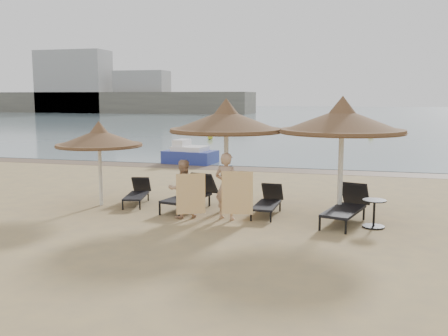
% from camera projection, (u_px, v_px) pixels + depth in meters
% --- Properties ---
extents(ground, '(160.00, 160.00, 0.00)m').
position_uv_depth(ground, '(201.00, 220.00, 13.11)').
color(ground, '#A68953').
rests_on(ground, ground).
extents(sea, '(200.00, 140.00, 0.03)m').
position_uv_depth(sea, '(334.00, 114.00, 89.65)').
color(sea, slate).
rests_on(sea, ground).
extents(wet_sand_strip, '(200.00, 1.60, 0.01)m').
position_uv_depth(wet_sand_strip, '(265.00, 169.00, 22.10)').
color(wet_sand_strip, brown).
rests_on(wet_sand_strip, ground).
extents(far_shore, '(150.00, 54.80, 12.00)m').
position_uv_depth(far_shore, '(198.00, 98.00, 93.52)').
color(far_shore, '#696557').
rests_on(far_shore, ground).
extents(palapa_left, '(2.53, 2.53, 2.51)m').
position_uv_depth(palapa_left, '(99.00, 138.00, 14.55)').
color(palapa_left, silver).
rests_on(palapa_left, ground).
extents(palapa_center, '(3.20, 3.20, 3.17)m').
position_uv_depth(palapa_center, '(226.00, 121.00, 13.91)').
color(palapa_center, silver).
rests_on(palapa_center, ground).
extents(palapa_right, '(3.26, 3.26, 3.23)m').
position_uv_depth(palapa_right, '(342.00, 121.00, 12.87)').
color(palapa_right, silver).
rests_on(palapa_right, ground).
extents(lounger_far_left, '(0.88, 1.72, 0.74)m').
position_uv_depth(lounger_far_left, '(138.00, 192.00, 15.08)').
color(lounger_far_left, black).
rests_on(lounger_far_left, ground).
extents(lounger_near_left, '(1.18, 2.23, 0.95)m').
position_uv_depth(lounger_near_left, '(192.00, 194.00, 14.40)').
color(lounger_near_left, black).
rests_on(lounger_near_left, ground).
extents(lounger_near_right, '(0.64, 1.76, 0.78)m').
position_uv_depth(lounger_near_right, '(268.00, 201.00, 13.73)').
color(lounger_near_right, black).
rests_on(lounger_near_right, ground).
extents(lounger_far_right, '(1.24, 2.24, 0.95)m').
position_uv_depth(lounger_far_right, '(347.00, 206.00, 12.80)').
color(lounger_far_right, black).
rests_on(lounger_far_right, ground).
extents(side_table, '(0.58, 0.58, 0.70)m').
position_uv_depth(side_table, '(374.00, 214.00, 12.29)').
color(side_table, black).
rests_on(side_table, ground).
extents(person_left, '(0.99, 0.89, 1.81)m').
position_uv_depth(person_left, '(182.00, 184.00, 13.20)').
color(person_left, tan).
rests_on(person_left, ground).
extents(person_right, '(1.05, 0.80, 2.06)m').
position_uv_depth(person_right, '(226.00, 181.00, 13.00)').
color(person_right, tan).
rests_on(person_right, ground).
extents(towel_left, '(0.68, 0.36, 1.06)m').
position_uv_depth(towel_left, '(191.00, 194.00, 12.80)').
color(towel_left, orange).
rests_on(towel_left, ground).
extents(towel_right, '(0.79, 0.16, 1.12)m').
position_uv_depth(towel_right, '(237.00, 193.00, 12.71)').
color(towel_right, orange).
rests_on(towel_right, ground).
extents(bag_patterned, '(0.28, 0.16, 0.33)m').
position_uv_depth(bag_patterned, '(228.00, 171.00, 14.29)').
color(bag_patterned, silver).
rests_on(bag_patterned, ground).
extents(bag_dark, '(0.22, 0.09, 0.31)m').
position_uv_depth(bag_dark, '(225.00, 174.00, 13.97)').
color(bag_dark, black).
rests_on(bag_dark, ground).
extents(pedal_boat, '(2.62, 1.76, 1.14)m').
position_uv_depth(pedal_boat, '(190.00, 155.00, 24.09)').
color(pedal_boat, navy).
rests_on(pedal_boat, ground).
extents(buoy_left, '(0.40, 0.40, 0.40)m').
position_uv_depth(buoy_left, '(210.00, 137.00, 37.06)').
color(buoy_left, gold).
rests_on(buoy_left, ground).
extents(buoy_mid, '(0.40, 0.40, 0.40)m').
position_uv_depth(buoy_mid, '(371.00, 135.00, 39.41)').
color(buoy_mid, gold).
rests_on(buoy_mid, ground).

